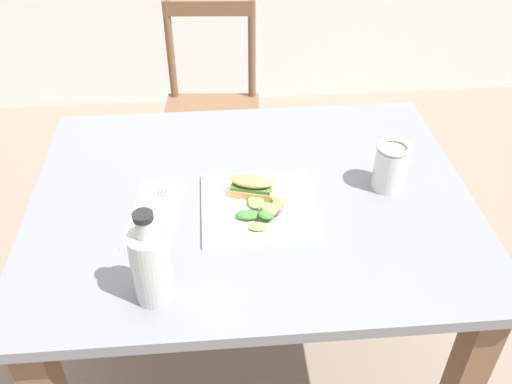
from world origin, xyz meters
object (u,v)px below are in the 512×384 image
Objects in this scene: plate_lunch at (257,207)px; bottle_cold_brew at (151,269)px; mason_jar_iced_tea at (390,168)px; chair_wooden_far at (212,112)px; dining_table at (252,234)px; sandwich_half_front at (252,186)px; fork_on_napkin at (156,208)px.

bottle_cold_brew is at bearing -131.57° from plate_lunch.
bottle_cold_brew is at bearing -150.71° from mason_jar_iced_tea.
dining_table is at bearing -84.24° from chair_wooden_far.
bottle_cold_brew is 1.74× the size of mason_jar_iced_tea.
chair_wooden_far is 1.02m from sandwich_half_front.
sandwich_half_front is at bearing -84.33° from chair_wooden_far.
dining_table is 4.09× the size of plate_lunch.
fork_on_napkin is 0.83× the size of bottle_cold_brew.
fork_on_napkin is at bearing 176.37° from plate_lunch.
chair_wooden_far is (-0.10, 0.95, -0.16)m from dining_table.
bottle_cold_brew reaches higher than dining_table.
mason_jar_iced_tea is (0.45, -0.94, 0.35)m from chair_wooden_far.
plate_lunch is at bearing -79.08° from dining_table.
mason_jar_iced_tea is at bearing 29.29° from bottle_cold_brew.
dining_table is 6.03× the size of fork_on_napkin.
fork_on_napkin is 0.60m from mason_jar_iced_tea.
chair_wooden_far is 1.04m from fork_on_napkin.
chair_wooden_far is 1.05m from plate_lunch.
fork_on_napkin is (-0.24, -0.03, -0.03)m from sandwich_half_front.
plate_lunch is at bearing -75.80° from sandwich_half_front.
sandwich_half_front is (-0.01, 0.04, 0.03)m from plate_lunch.
sandwich_half_front reaches higher than plate_lunch.
plate_lunch reaches higher than dining_table.
sandwich_half_front is 0.24m from fork_on_napkin.
mason_jar_iced_tea is (0.35, 0.01, 0.19)m from dining_table.
plate_lunch is (0.11, -1.00, 0.30)m from chair_wooden_far.
plate_lunch is 2.14× the size of mason_jar_iced_tea.
sandwich_half_front is 0.63× the size of fork_on_napkin.
dining_table is 1.28× the size of chair_wooden_far.
mason_jar_iced_tea reaches higher than fork_on_napkin.
chair_wooden_far is at bearing 81.67° from fork_on_napkin.
plate_lunch is at bearing -170.04° from mason_jar_iced_tea.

